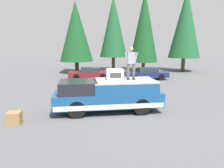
{
  "coord_description": "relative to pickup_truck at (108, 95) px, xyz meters",
  "views": [
    {
      "loc": [
        -10.84,
        2.15,
        3.53
      ],
      "look_at": [
        0.53,
        0.49,
        1.35
      ],
      "focal_mm": 34.62,
      "sensor_mm": 36.0,
      "label": 1
    }
  ],
  "objects": [
    {
      "name": "pickup_truck",
      "position": [
        0.0,
        0.0,
        0.0
      ],
      "size": [
        2.01,
        5.54,
        1.65
      ],
      "color": "navy",
      "rests_on": "ground"
    },
    {
      "name": "conifer_center_right",
      "position": [
        15.44,
        1.81,
        3.99
      ],
      "size": [
        3.92,
        3.92,
        8.34
      ],
      "color": "#4C3826",
      "rests_on": "ground"
    },
    {
      "name": "wooden_crate",
      "position": [
        -1.31,
        4.32,
        -0.59
      ],
      "size": [
        0.56,
        0.56,
        0.56
      ],
      "primitive_type": "cube",
      "color": "olive",
      "rests_on": "ground"
    },
    {
      "name": "parked_car_navy",
      "position": [
        9.49,
        -5.05,
        -0.29
      ],
      "size": [
        1.64,
        4.1,
        1.16
      ],
      "color": "navy",
      "rests_on": "ground"
    },
    {
      "name": "parked_car_maroon",
      "position": [
        10.53,
        0.51,
        -0.29
      ],
      "size": [
        1.64,
        4.1,
        1.16
      ],
      "color": "maroon",
      "rests_on": "ground"
    },
    {
      "name": "compressor_unit",
      "position": [
        0.2,
        -0.39,
        1.05
      ],
      "size": [
        0.65,
        0.84,
        0.56
      ],
      "color": "white",
      "rests_on": "pickup_truck"
    },
    {
      "name": "person_on_truck_bed",
      "position": [
        0.04,
        -1.22,
        1.68
      ],
      "size": [
        0.29,
        0.72,
        1.69
      ],
      "color": "#423D38",
      "rests_on": "pickup_truck"
    },
    {
      "name": "conifer_left",
      "position": [
        16.02,
        -6.64,
        4.66
      ],
      "size": [
        3.52,
        3.52,
        9.93
      ],
      "color": "#4C3826",
      "rests_on": "ground"
    },
    {
      "name": "conifer_center_left",
      "position": [
        17.1,
        -2.9,
        4.69
      ],
      "size": [
        3.51,
        3.51,
        9.36
      ],
      "color": "#4C3826",
      "rests_on": "ground"
    },
    {
      "name": "ground_plane",
      "position": [
        -0.03,
        -0.78,
        -0.87
      ],
      "size": [
        90.0,
        90.0,
        0.0
      ],
      "primitive_type": "plane",
      "color": "#565659"
    },
    {
      "name": "conifer_far_left",
      "position": [
        14.88,
        -11.51,
        5.01
      ],
      "size": [
        3.86,
        3.86,
        10.06
      ],
      "color": "#4C3826",
      "rests_on": "ground"
    }
  ]
}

